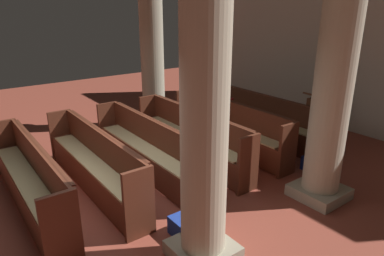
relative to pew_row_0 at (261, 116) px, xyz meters
name	(u,v)px	position (x,y,z in m)	size (l,w,h in m)	color
ground_plane	(116,203)	(0.60, -3.88, -0.53)	(19.20, 19.20, 0.00)	brown
back_wall	(350,35)	(0.60, 2.20, 1.72)	(10.00, 0.16, 4.50)	beige
pew_row_0	(261,116)	(0.00, 0.00, 0.00)	(3.21, 0.47, 0.99)	#562819
pew_row_1	(228,125)	(0.00, -0.99, 0.00)	(3.21, 0.46, 0.99)	#562819
pew_row_2	(191,135)	(0.00, -1.97, 0.00)	(3.21, 0.46, 0.99)	#562819
pew_row_3	(146,146)	(0.00, -2.96, 0.00)	(3.21, 0.47, 0.99)	#562819
pew_row_4	(93,160)	(0.00, -3.95, 0.00)	(3.21, 0.46, 0.99)	#562819
pew_row_5	(29,177)	(0.00, -4.93, 0.00)	(3.21, 0.46, 0.99)	#562819
pillar_aisle_side	(334,81)	(2.38, -1.18, 1.36)	(0.81, 0.81, 3.63)	#9F967E
pillar_far_side	(152,50)	(-2.33, -1.41, 1.36)	(0.81, 0.81, 3.63)	#9F967E
pillar_aisle_rear	(205,109)	(2.38, -3.55, 1.36)	(0.77, 0.77, 3.63)	#9F967E
lectern	(314,120)	(0.73, 0.95, -0.07)	(0.48, 0.45, 1.08)	brown
hymn_book	(228,99)	(-0.24, -0.80, 0.48)	(0.14, 0.22, 0.03)	maroon
kneeler_box_blue	(183,227)	(1.88, -3.50, -0.40)	(0.34, 0.28, 0.26)	navy
kneeler_box_navy	(314,164)	(1.74, -0.42, -0.40)	(0.35, 0.32, 0.26)	navy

